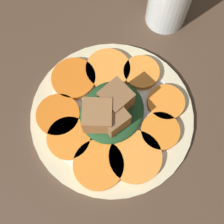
# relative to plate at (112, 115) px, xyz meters

# --- Properties ---
(table_slab) EXTENTS (1.20, 1.20, 0.02)m
(table_slab) POSITION_rel_plate_xyz_m (0.00, 0.00, -0.02)
(table_slab) COLOR #4C3828
(table_slab) RESTS_ON ground
(plate) EXTENTS (0.27, 0.27, 0.01)m
(plate) POSITION_rel_plate_xyz_m (0.00, 0.00, 0.00)
(plate) COLOR beige
(plate) RESTS_ON table_slab
(carrot_slice_0) EXTENTS (0.06, 0.06, 0.01)m
(carrot_slice_0) POSITION_rel_plate_xyz_m (0.09, -0.00, 0.01)
(carrot_slice_0) COLOR orange
(carrot_slice_0) RESTS_ON plate
(carrot_slice_1) EXTENTS (0.08, 0.08, 0.01)m
(carrot_slice_1) POSITION_rel_plate_xyz_m (0.06, 0.05, 0.01)
(carrot_slice_1) COLOR orange
(carrot_slice_1) RESTS_ON plate
(carrot_slice_2) EXTENTS (0.08, 0.08, 0.01)m
(carrot_slice_2) POSITION_rel_plate_xyz_m (0.01, 0.09, 0.01)
(carrot_slice_2) COLOR orange
(carrot_slice_2) RESTS_ON plate
(carrot_slice_3) EXTENTS (0.07, 0.07, 0.01)m
(carrot_slice_3) POSITION_rel_plate_xyz_m (-0.05, 0.07, 0.01)
(carrot_slice_3) COLOR orange
(carrot_slice_3) RESTS_ON plate
(carrot_slice_4) EXTENTS (0.07, 0.07, 0.01)m
(carrot_slice_4) POSITION_rel_plate_xyz_m (-0.07, 0.03, 0.01)
(carrot_slice_4) COLOR orange
(carrot_slice_4) RESTS_ON plate
(carrot_slice_5) EXTENTS (0.08, 0.08, 0.01)m
(carrot_slice_5) POSITION_rel_plate_xyz_m (-0.08, -0.03, 0.01)
(carrot_slice_5) COLOR orange
(carrot_slice_5) RESTS_ON plate
(carrot_slice_6) EXTENTS (0.08, 0.08, 0.01)m
(carrot_slice_6) POSITION_rel_plate_xyz_m (-0.04, -0.07, 0.01)
(carrot_slice_6) COLOR orange
(carrot_slice_6) RESTS_ON plate
(carrot_slice_7) EXTENTS (0.06, 0.06, 0.01)m
(carrot_slice_7) POSITION_rel_plate_xyz_m (0.02, -0.08, 0.01)
(carrot_slice_7) COLOR orange
(carrot_slice_7) RESTS_ON plate
(carrot_slice_8) EXTENTS (0.06, 0.06, 0.01)m
(carrot_slice_8) POSITION_rel_plate_xyz_m (0.07, -0.06, 0.01)
(carrot_slice_8) COLOR orange
(carrot_slice_8) RESTS_ON plate
(center_pile) EXTENTS (0.11, 0.10, 0.07)m
(center_pile) POSITION_rel_plate_xyz_m (-0.00, -0.00, 0.03)
(center_pile) COLOR #1E4723
(center_pile) RESTS_ON plate
(fork) EXTENTS (0.17, 0.04, 0.00)m
(fork) POSITION_rel_plate_xyz_m (0.01, -0.05, 0.01)
(fork) COLOR #B2B2B7
(fork) RESTS_ON plate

